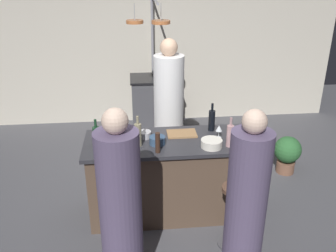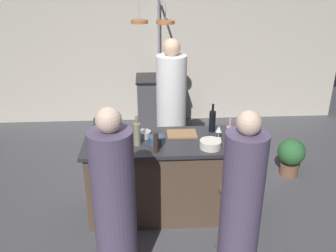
{
  "view_description": "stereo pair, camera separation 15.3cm",
  "coord_description": "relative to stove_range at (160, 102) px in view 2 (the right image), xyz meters",
  "views": [
    {
      "loc": [
        -0.37,
        -3.46,
        2.58
      ],
      "look_at": [
        0.0,
        0.15,
        1.0
      ],
      "focal_mm": 39.07,
      "sensor_mm": 36.0,
      "label": 1
    },
    {
      "loc": [
        -0.22,
        -3.47,
        2.58
      ],
      "look_at": [
        0.0,
        0.15,
        1.0
      ],
      "focal_mm": 39.07,
      "sensor_mm": 36.0,
      "label": 2
    }
  ],
  "objects": [
    {
      "name": "pepper_mill",
      "position": [
        -0.14,
        -2.71,
        0.56
      ],
      "size": [
        0.05,
        0.05,
        0.21
      ],
      "primitive_type": "cylinder",
      "color": "#382319",
      "rests_on": "kitchen_island"
    },
    {
      "name": "potted_plant",
      "position": [
        1.67,
        -1.75,
        -0.15
      ],
      "size": [
        0.36,
        0.36,
        0.52
      ],
      "color": "brown",
      "rests_on": "ground_plane"
    },
    {
      "name": "back_wall",
      "position": [
        0.0,
        0.4,
        0.85
      ],
      "size": [
        6.4,
        0.16,
        2.6
      ],
      "primitive_type": "cube",
      "color": "beige",
      "rests_on": "ground_plane"
    },
    {
      "name": "wine_bottle_green",
      "position": [
        -0.75,
        -2.51,
        0.57
      ],
      "size": [
        0.07,
        0.07,
        0.3
      ],
      "color": "#193D23",
      "rests_on": "kitchen_island"
    },
    {
      "name": "wine_bottle_white",
      "position": [
        -0.33,
        -2.54,
        0.58
      ],
      "size": [
        0.07,
        0.07,
        0.32
      ],
      "color": "gray",
      "rests_on": "kitchen_island"
    },
    {
      "name": "guest_right",
      "position": [
        0.54,
        -3.46,
        0.3
      ],
      "size": [
        0.34,
        0.34,
        1.61
      ],
      "color": "#594C6B",
      "rests_on": "ground_plane"
    },
    {
      "name": "wine_bottle_rose",
      "position": [
        0.6,
        -2.65,
        0.57
      ],
      "size": [
        0.07,
        0.07,
        0.31
      ],
      "color": "#B78C8E",
      "rests_on": "kitchen_island"
    },
    {
      "name": "ground_plane",
      "position": [
        0.0,
        -2.45,
        -0.45
      ],
      "size": [
        9.0,
        9.0,
        0.0
      ],
      "primitive_type": "plane",
      "color": "#4C4C51"
    },
    {
      "name": "wine_bottle_dark",
      "position": [
        0.49,
        -2.24,
        0.58
      ],
      "size": [
        0.07,
        0.07,
        0.32
      ],
      "color": "black",
      "rests_on": "kitchen_island"
    },
    {
      "name": "wine_glass_by_chef",
      "position": [
        0.53,
        -2.44,
        0.56
      ],
      "size": [
        0.07,
        0.07,
        0.15
      ],
      "color": "silver",
      "rests_on": "kitchen_island"
    },
    {
      "name": "stove_range",
      "position": [
        0.0,
        0.0,
        0.0
      ],
      "size": [
        0.8,
        0.64,
        0.89
      ],
      "color": "#47474C",
      "rests_on": "ground_plane"
    },
    {
      "name": "chef",
      "position": [
        0.09,
        -1.53,
        0.39
      ],
      "size": [
        0.38,
        0.38,
        1.8
      ],
      "color": "white",
      "rests_on": "ground_plane"
    },
    {
      "name": "bar_stool_left",
      "position": [
        -0.56,
        -3.07,
        -0.07
      ],
      "size": [
        0.28,
        0.28,
        0.68
      ],
      "color": "#4C4C51",
      "rests_on": "ground_plane"
    },
    {
      "name": "wine_glass_near_right_guest",
      "position": [
        -0.64,
        -2.44,
        0.56
      ],
      "size": [
        0.07,
        0.07,
        0.15
      ],
      "color": "silver",
      "rests_on": "kitchen_island"
    },
    {
      "name": "overhead_pot_rack",
      "position": [
        -0.05,
        -0.39,
        1.19
      ],
      "size": [
        0.6,
        1.32,
        2.17
      ],
      "color": "gray",
      "rests_on": "ground_plane"
    },
    {
      "name": "mixing_bowl_blue",
      "position": [
        -0.13,
        -2.52,
        0.5
      ],
      "size": [
        0.17,
        0.17,
        0.08
      ],
      "primitive_type": "cylinder",
      "color": "#334C6B",
      "rests_on": "kitchen_island"
    },
    {
      "name": "cutting_board",
      "position": [
        0.15,
        -2.31,
        0.46
      ],
      "size": [
        0.32,
        0.22,
        0.02
      ],
      "primitive_type": "cube",
      "color": "#997047",
      "rests_on": "kitchen_island"
    },
    {
      "name": "mixing_bowl_ceramic",
      "position": [
        0.41,
        -2.65,
        0.49
      ],
      "size": [
        0.22,
        0.22,
        0.08
      ],
      "primitive_type": "cylinder",
      "color": "silver",
      "rests_on": "kitchen_island"
    },
    {
      "name": "guest_left",
      "position": [
        -0.5,
        -3.44,
        0.32
      ],
      "size": [
        0.35,
        0.35,
        1.66
      ],
      "color": "#594C6B",
      "rests_on": "ground_plane"
    },
    {
      "name": "kitchen_island",
      "position": [
        0.0,
        -2.45,
        0.01
      ],
      "size": [
        1.8,
        0.72,
        0.9
      ],
      "color": "brown",
      "rests_on": "ground_plane"
    },
    {
      "name": "mixing_bowl_steel",
      "position": [
        -0.26,
        -2.35,
        0.49
      ],
      "size": [
        0.15,
        0.15,
        0.07
      ],
      "primitive_type": "cylinder",
      "color": "#B7B7BC",
      "rests_on": "kitchen_island"
    },
    {
      "name": "bar_stool_right",
      "position": [
        0.56,
        -3.07,
        -0.07
      ],
      "size": [
        0.28,
        0.28,
        0.68
      ],
      "color": "#4C4C51",
      "rests_on": "ground_plane"
    }
  ]
}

